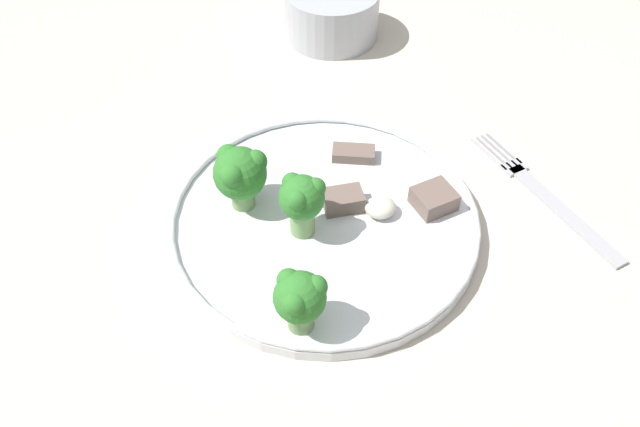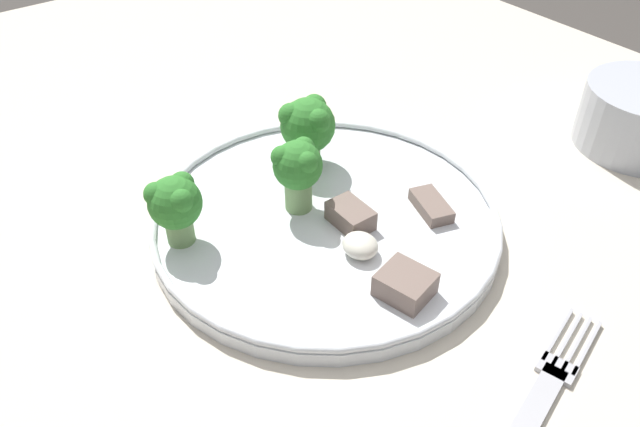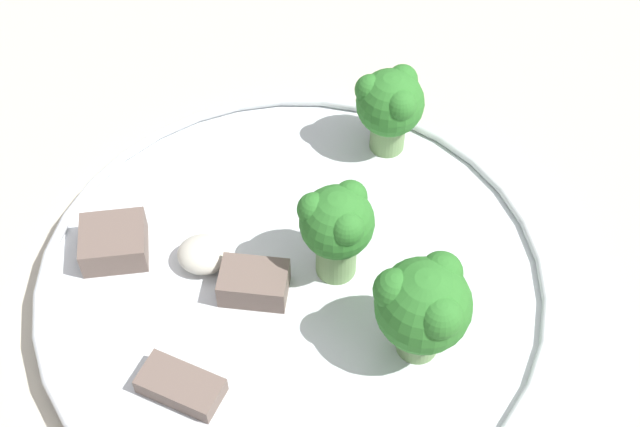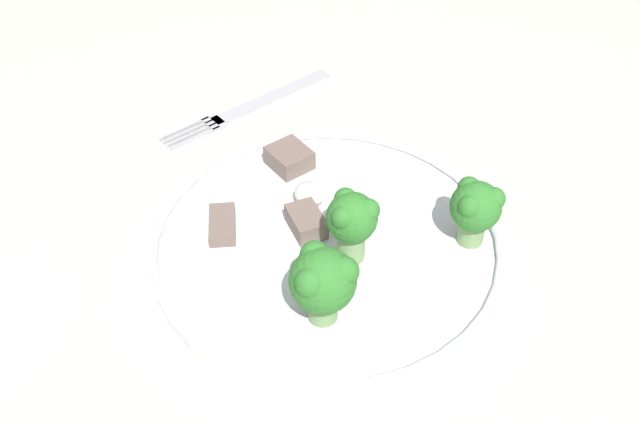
% 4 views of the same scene
% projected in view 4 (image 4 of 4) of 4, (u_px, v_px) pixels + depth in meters
% --- Properties ---
extents(table, '(1.35, 1.09, 0.74)m').
position_uv_depth(table, '(343.00, 285.00, 0.71)').
color(table, beige).
rests_on(table, ground_plane).
extents(dinner_plate, '(0.29, 0.29, 0.02)m').
position_uv_depth(dinner_plate, '(327.00, 244.00, 0.62)').
color(dinner_plate, white).
rests_on(dinner_plate, table).
extents(fork, '(0.07, 0.20, 0.00)m').
position_uv_depth(fork, '(251.00, 106.00, 0.77)').
color(fork, '#B2B2B7').
rests_on(fork, table).
extents(broccoli_floret_near_rim_left, '(0.04, 0.04, 0.06)m').
position_uv_depth(broccoli_floret_near_rim_left, '(352.00, 220.00, 0.58)').
color(broccoli_floret_near_rim_left, '#7FA866').
rests_on(broccoli_floret_near_rim_left, dinner_plate).
extents(broccoli_floret_center_left, '(0.04, 0.04, 0.06)m').
position_uv_depth(broccoli_floret_center_left, '(476.00, 207.00, 0.59)').
color(broccoli_floret_center_left, '#7FA866').
rests_on(broccoli_floret_center_left, dinner_plate).
extents(broccoli_floret_back_left, '(0.05, 0.05, 0.06)m').
position_uv_depth(broccoli_floret_back_left, '(323.00, 280.00, 0.53)').
color(broccoli_floret_back_left, '#7FA866').
rests_on(broccoli_floret_back_left, dinner_plate).
extents(meat_slice_front_slice, '(0.04, 0.04, 0.02)m').
position_uv_depth(meat_slice_front_slice, '(289.00, 158.00, 0.68)').
color(meat_slice_front_slice, '#756056').
rests_on(meat_slice_front_slice, dinner_plate).
extents(meat_slice_middle_slice, '(0.04, 0.03, 0.02)m').
position_uv_depth(meat_slice_middle_slice, '(306.00, 222.00, 0.62)').
color(meat_slice_middle_slice, '#756056').
rests_on(meat_slice_middle_slice, dinner_plate).
extents(meat_slice_rear_slice, '(0.05, 0.03, 0.01)m').
position_uv_depth(meat_slice_rear_slice, '(222.00, 225.00, 0.62)').
color(meat_slice_rear_slice, '#756056').
rests_on(meat_slice_rear_slice, dinner_plate).
extents(sauce_dollop, '(0.03, 0.03, 0.02)m').
position_uv_depth(sauce_dollop, '(310.00, 194.00, 0.65)').
color(sauce_dollop, silver).
rests_on(sauce_dollop, dinner_plate).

